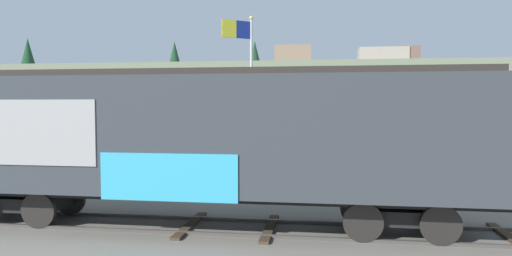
{
  "coord_description": "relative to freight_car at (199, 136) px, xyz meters",
  "views": [
    {
      "loc": [
        4.44,
        -11.12,
        3.16
      ],
      "look_at": [
        2.59,
        2.37,
        2.45
      ],
      "focal_mm": 31.39,
      "sensor_mm": 36.0,
      "label": 1
    }
  ],
  "objects": [
    {
      "name": "hillside",
      "position": [
        -1.39,
        62.0,
        2.15
      ],
      "size": [
        134.4,
        30.49,
        13.8
      ],
      "color": "slate",
      "rests_on": "ground_plane"
    },
    {
      "name": "ground_plane",
      "position": [
        -1.45,
        0.0,
        -2.35
      ],
      "size": [
        260.0,
        260.0,
        0.0
      ],
      "primitive_type": "plane",
      "color": "slate"
    },
    {
      "name": "track",
      "position": [
        -1.29,
        0.01,
        -2.31
      ],
      "size": [
        60.01,
        2.77,
        0.08
      ],
      "color": "#4C4742",
      "rests_on": "ground_plane"
    },
    {
      "name": "parked_car_silver",
      "position": [
        -2.32,
        6.03,
        -1.49
      ],
      "size": [
        4.89,
        2.34,
        1.68
      ],
      "color": "#B7BABF",
      "rests_on": "ground_plane"
    },
    {
      "name": "flagpole",
      "position": [
        -0.28,
        9.16,
        2.34
      ],
      "size": [
        1.29,
        0.98,
        7.22
      ],
      "color": "silver",
      "rests_on": "ground_plane"
    },
    {
      "name": "freight_car",
      "position": [
        0.0,
        0.0,
        0.0
      ],
      "size": [
        15.35,
        2.84,
        4.09
      ],
      "color": "#33383D",
      "rests_on": "ground_plane"
    },
    {
      "name": "parked_car_tan",
      "position": [
        4.37,
        5.52,
        -1.52
      ],
      "size": [
        4.57,
        2.3,
        1.62
      ],
      "color": "#9E8966",
      "rests_on": "ground_plane"
    }
  ]
}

